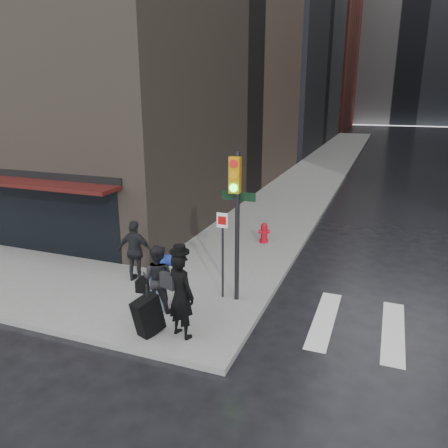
{
  "coord_description": "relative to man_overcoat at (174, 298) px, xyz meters",
  "views": [
    {
      "loc": [
        4.61,
        -8.9,
        5.39
      ],
      "look_at": [
        -0.19,
        3.71,
        1.3
      ],
      "focal_mm": 35.0,
      "sensor_mm": 36.0,
      "label": 1
    }
  ],
  "objects": [
    {
      "name": "bldg_distant",
      "position": [
        5.5,
        79.18,
        14.93
      ],
      "size": [
        40.0,
        12.0,
        32.0
      ],
      "primitive_type": "cube",
      "color": "slate",
      "rests_on": "ground"
    },
    {
      "name": "man_jeans",
      "position": [
        -0.94,
        0.95,
        -0.06
      ],
      "size": [
        1.23,
        0.73,
        1.7
      ],
      "rotation": [
        0.0,
        0.0,
        3.25
      ],
      "color": "black",
      "rests_on": "ground"
    },
    {
      "name": "traffic_light",
      "position": [
        0.67,
        2.09,
        1.59
      ],
      "size": [
        0.97,
        0.44,
        3.88
      ],
      "rotation": [
        0.0,
        0.0,
        0.02
      ],
      "color": "black",
      "rests_on": "ground"
    },
    {
      "name": "storefront",
      "position": [
        -7.5,
        3.08,
        0.76
      ],
      "size": [
        8.4,
        1.11,
        2.83
      ],
      "color": "black",
      "rests_on": "ground"
    },
    {
      "name": "man_overcoat",
      "position": [
        0.0,
        0.0,
        0.0
      ],
      "size": [
        1.43,
        0.99,
        2.18
      ],
      "rotation": [
        0.0,
        0.0,
        2.78
      ],
      "color": "black",
      "rests_on": "ground"
    },
    {
      "name": "man_greycoat",
      "position": [
        -2.39,
        2.28,
        -0.02
      ],
      "size": [
        1.07,
        0.48,
        1.8
      ],
      "rotation": [
        0.0,
        0.0,
        3.18
      ],
      "color": "black",
      "rests_on": "ground"
    },
    {
      "name": "ground",
      "position": [
        -0.5,
        1.18,
        -1.07
      ],
      "size": [
        140.0,
        140.0,
        0.0
      ],
      "primitive_type": "plane",
      "color": "black",
      "rests_on": "ground"
    },
    {
      "name": "bldg_left_far",
      "position": [
        -13.5,
        63.18,
        11.93
      ],
      "size": [
        22.0,
        20.0,
        26.0
      ],
      "primitive_type": "cube",
      "color": "brown",
      "rests_on": "ground"
    },
    {
      "name": "sidewalk_left",
      "position": [
        -0.5,
        28.18,
        -0.99
      ],
      "size": [
        4.0,
        50.0,
        0.15
      ],
      "primitive_type": "cube",
      "color": "slate",
      "rests_on": "ground"
    },
    {
      "name": "fire_hydrant",
      "position": [
        0.13,
        6.84,
        -0.59
      ],
      "size": [
        0.43,
        0.32,
        0.74
      ],
      "rotation": [
        0.0,
        0.0,
        0.41
      ],
      "color": "#A50A19",
      "rests_on": "ground"
    }
  ]
}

